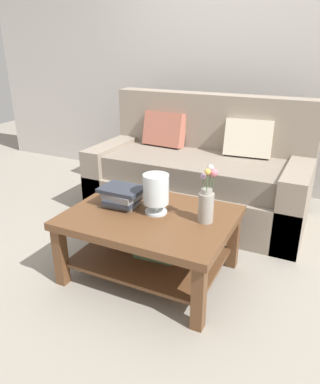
{
  "coord_description": "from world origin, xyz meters",
  "views": [
    {
      "loc": [
        1.0,
        -2.25,
        1.5
      ],
      "look_at": [
        -0.0,
        -0.19,
        0.56
      ],
      "focal_mm": 34.38,
      "sensor_mm": 36.0,
      "label": 1
    }
  ],
  "objects_px": {
    "couch": "(200,175)",
    "flower_pitcher": "(207,202)",
    "book_stack_main": "(122,196)",
    "coffee_table": "(150,231)",
    "glass_hurricane_vase": "(156,191)"
  },
  "relations": [
    {
      "from": "coffee_table",
      "to": "book_stack_main",
      "type": "distance_m",
      "value": 0.31
    },
    {
      "from": "flower_pitcher",
      "to": "coffee_table",
      "type": "bearing_deg",
      "value": -170.72
    },
    {
      "from": "couch",
      "to": "glass_hurricane_vase",
      "type": "bearing_deg",
      "value": -85.39
    },
    {
      "from": "glass_hurricane_vase",
      "to": "flower_pitcher",
      "type": "xyz_separation_m",
      "value": [
        0.33,
        0.02,
        -0.02
      ]
    },
    {
      "from": "couch",
      "to": "book_stack_main",
      "type": "distance_m",
      "value": 1.1
    },
    {
      "from": "book_stack_main",
      "to": "flower_pitcher",
      "type": "height_order",
      "value": "flower_pitcher"
    },
    {
      "from": "couch",
      "to": "flower_pitcher",
      "type": "height_order",
      "value": "couch"
    },
    {
      "from": "couch",
      "to": "glass_hurricane_vase",
      "type": "distance_m",
      "value": 1.1
    },
    {
      "from": "book_stack_main",
      "to": "flower_pitcher",
      "type": "bearing_deg",
      "value": 2.58
    },
    {
      "from": "coffee_table",
      "to": "book_stack_main",
      "type": "height_order",
      "value": "book_stack_main"
    },
    {
      "from": "couch",
      "to": "coffee_table",
      "type": "bearing_deg",
      "value": -86.81
    },
    {
      "from": "couch",
      "to": "book_stack_main",
      "type": "xyz_separation_m",
      "value": [
        -0.17,
        -1.07,
        0.17
      ]
    },
    {
      "from": "coffee_table",
      "to": "flower_pitcher",
      "type": "height_order",
      "value": "flower_pitcher"
    },
    {
      "from": "book_stack_main",
      "to": "flower_pitcher",
      "type": "relative_size",
      "value": 0.79
    },
    {
      "from": "coffee_table",
      "to": "flower_pitcher",
      "type": "relative_size",
      "value": 2.93
    }
  ]
}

